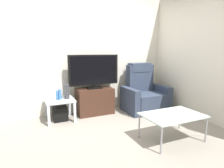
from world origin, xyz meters
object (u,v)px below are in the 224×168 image
at_px(tv_stand, 95,101).
at_px(game_console, 67,91).
at_px(subwoofer_box, 60,114).
at_px(cell_phone, 169,114).
at_px(side_table, 60,102).
at_px(book_leftmost, 54,95).
at_px(book_middle, 57,95).
at_px(television, 94,71).
at_px(book_rightmost, 60,94).
at_px(recliner_armchair, 144,94).
at_px(coffee_table, 172,116).

height_order(tv_stand, game_console, game_console).
bearing_deg(tv_stand, game_console, -171.84).
xyz_separation_m(subwoofer_box, cell_phone, (1.39, -1.55, 0.28)).
height_order(side_table, book_leftmost, book_leftmost).
xyz_separation_m(subwoofer_box, book_middle, (-0.05, -0.02, 0.38)).
bearing_deg(television, book_middle, -170.44).
height_order(side_table, book_rightmost, book_rightmost).
bearing_deg(recliner_armchair, book_leftmost, 173.90).
distance_m(television, recliner_armchair, 1.29).
relative_size(recliner_armchair, coffee_table, 1.20).
distance_m(side_table, coffee_table, 2.12).
distance_m(side_table, book_leftmost, 0.19).
bearing_deg(cell_phone, book_rightmost, 94.61).
distance_m(tv_stand, coffee_table, 1.80).
bearing_deg(subwoofer_box, book_leftmost, -168.69).
bearing_deg(coffee_table, book_leftmost, 134.79).
distance_m(recliner_armchair, coffee_table, 1.51).
bearing_deg(tv_stand, book_leftmost, -172.18).
relative_size(book_leftmost, book_rightmost, 1.03).
xyz_separation_m(tv_stand, side_table, (-0.76, -0.10, 0.09)).
bearing_deg(recliner_armchair, book_middle, 173.83).
distance_m(book_rightmost, coffee_table, 2.11).
distance_m(side_table, book_middle, 0.16).
height_order(tv_stand, side_table, tv_stand).
relative_size(television, book_leftmost, 5.65).
distance_m(subwoofer_box, cell_phone, 2.10).
xyz_separation_m(side_table, coffee_table, (1.43, -1.57, 0.02)).
bearing_deg(book_middle, book_leftmost, 180.00).
bearing_deg(subwoofer_box, game_console, 3.95).
bearing_deg(subwoofer_box, recliner_armchair, -3.78).
distance_m(book_middle, book_rightmost, 0.06).
bearing_deg(game_console, book_middle, -171.37).
bearing_deg(side_table, tv_stand, 7.36).
distance_m(subwoofer_box, book_middle, 0.39).
distance_m(tv_stand, game_console, 0.69).
bearing_deg(book_middle, recliner_armchair, -3.09).
bearing_deg(television, book_leftmost, -170.96).
relative_size(television, game_console, 3.88).
bearing_deg(coffee_table, cell_phone, 156.46).
bearing_deg(game_console, recliner_armchair, -4.42).
xyz_separation_m(television, book_middle, (-0.82, -0.14, -0.42)).
bearing_deg(coffee_table, side_table, 132.49).
relative_size(book_middle, book_rightmost, 0.89).
xyz_separation_m(television, coffee_table, (0.67, -1.68, -0.56)).
relative_size(television, book_rightmost, 5.82).
distance_m(television, coffee_table, 1.90).
relative_size(subwoofer_box, cell_phone, 1.80).
distance_m(television, book_leftmost, 0.97).
bearing_deg(game_console, cell_phone, -51.35).
distance_m(subwoofer_box, coffee_table, 2.14).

